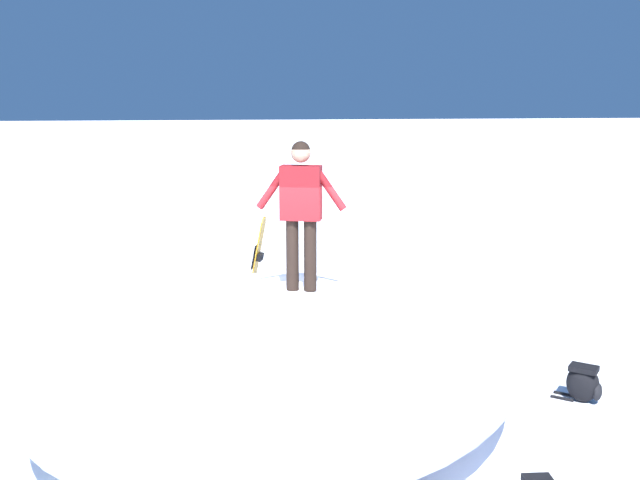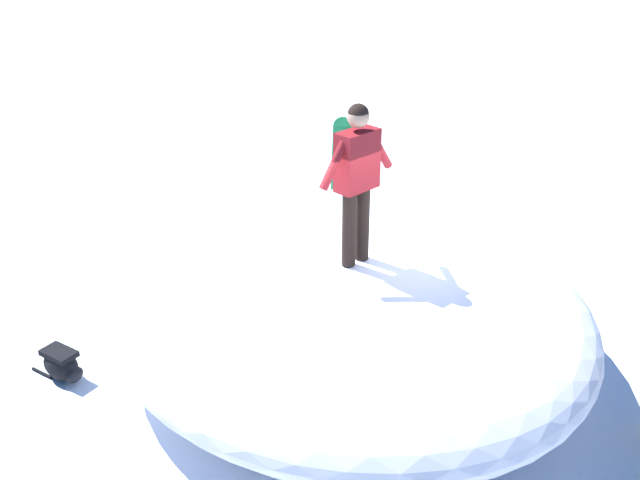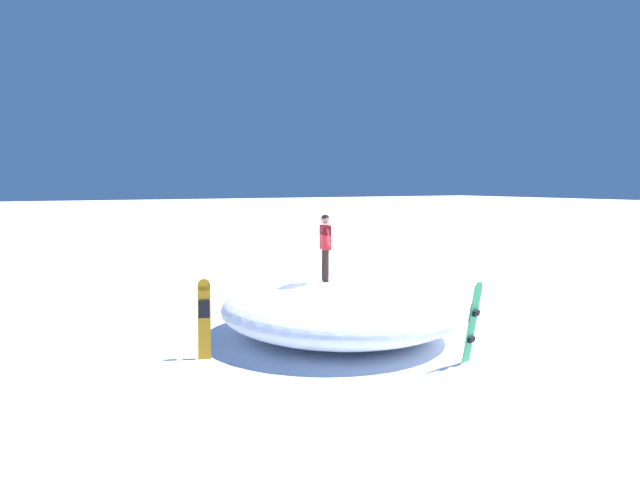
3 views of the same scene
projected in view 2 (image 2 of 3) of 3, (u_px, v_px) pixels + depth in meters
name	position (u px, v px, depth m)	size (l,w,h in m)	color
ground	(393.00, 355.00, 8.67)	(240.00, 240.00, 0.00)	white
snow_mound	(343.00, 300.00, 8.44)	(5.10, 5.84, 1.34)	white
snowboarder_standing	(357.00, 171.00, 7.41)	(0.40, 0.97, 1.65)	black
snowboard_primary_upright	(341.00, 174.00, 11.34)	(0.35, 0.34, 1.75)	#1E8C47
backpack_near	(62.00, 365.00, 8.18)	(0.69, 0.33, 0.36)	black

